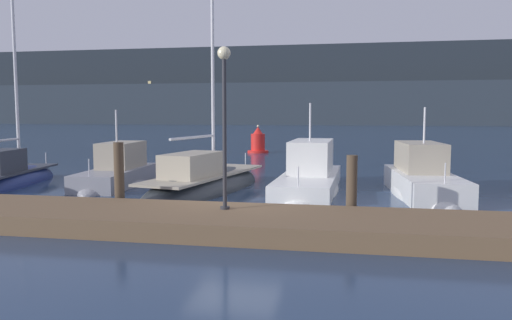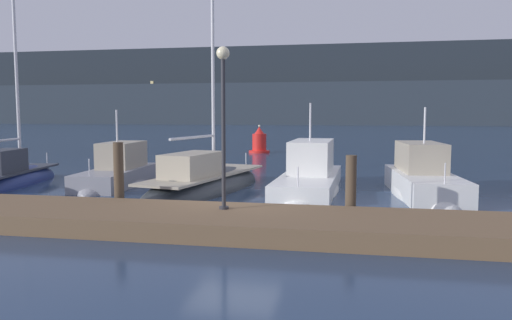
{
  "view_description": "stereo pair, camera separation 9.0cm",
  "coord_description": "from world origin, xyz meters",
  "px_view_note": "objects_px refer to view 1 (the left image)",
  "views": [
    {
      "loc": [
        3.18,
        -13.47,
        2.82
      ],
      "look_at": [
        0.0,
        3.3,
        1.2
      ],
      "focal_mm": 35.0,
      "sensor_mm": 36.0,
      "label": 1
    },
    {
      "loc": [
        3.26,
        -13.45,
        2.82
      ],
      "look_at": [
        0.0,
        3.3,
        1.2
      ],
      "focal_mm": 35.0,
      "sensor_mm": 36.0,
      "label": 2
    }
  ],
  "objects_px": {
    "sailboat_berth_1": "(13,181)",
    "motorboat_berth_5": "(423,187)",
    "channel_buoy": "(258,142)",
    "sailboat_berth_3": "(205,188)",
    "motorboat_berth_2": "(117,178)",
    "motorboat_berth_4": "(310,181)",
    "dock_lamppost": "(224,101)"
  },
  "relations": [
    {
      "from": "sailboat_berth_3",
      "to": "sailboat_berth_1",
      "type": "bearing_deg",
      "value": 179.1
    },
    {
      "from": "sailboat_berth_1",
      "to": "motorboat_berth_5",
      "type": "distance_m",
      "value": 15.39
    },
    {
      "from": "motorboat_berth_4",
      "to": "dock_lamppost",
      "type": "height_order",
      "value": "dock_lamppost"
    },
    {
      "from": "motorboat_berth_2",
      "to": "motorboat_berth_4",
      "type": "distance_m",
      "value": 7.48
    },
    {
      "from": "sailboat_berth_3",
      "to": "motorboat_berth_4",
      "type": "bearing_deg",
      "value": 16.41
    },
    {
      "from": "channel_buoy",
      "to": "sailboat_berth_3",
      "type": "bearing_deg",
      "value": -85.76
    },
    {
      "from": "sailboat_berth_3",
      "to": "motorboat_berth_5",
      "type": "height_order",
      "value": "sailboat_berth_3"
    },
    {
      "from": "motorboat_berth_5",
      "to": "channel_buoy",
      "type": "bearing_deg",
      "value": 117.68
    },
    {
      "from": "motorboat_berth_2",
      "to": "dock_lamppost",
      "type": "distance_m",
      "value": 8.98
    },
    {
      "from": "motorboat_berth_4",
      "to": "channel_buoy",
      "type": "bearing_deg",
      "value": 106.83
    },
    {
      "from": "motorboat_berth_5",
      "to": "dock_lamppost",
      "type": "xyz_separation_m",
      "value": [
        -5.48,
        -5.85,
        2.82
      ]
    },
    {
      "from": "sailboat_berth_3",
      "to": "motorboat_berth_4",
      "type": "relative_size",
      "value": 1.39
    },
    {
      "from": "dock_lamppost",
      "to": "channel_buoy",
      "type": "bearing_deg",
      "value": 98.47
    },
    {
      "from": "motorboat_berth_5",
      "to": "channel_buoy",
      "type": "height_order",
      "value": "motorboat_berth_5"
    },
    {
      "from": "motorboat_berth_5",
      "to": "channel_buoy",
      "type": "relative_size",
      "value": 3.19
    },
    {
      "from": "sailboat_berth_3",
      "to": "dock_lamppost",
      "type": "distance_m",
      "value": 6.39
    },
    {
      "from": "motorboat_berth_4",
      "to": "motorboat_berth_2",
      "type": "bearing_deg",
      "value": -178.62
    },
    {
      "from": "motorboat_berth_2",
      "to": "sailboat_berth_3",
      "type": "bearing_deg",
      "value": -13.33
    },
    {
      "from": "motorboat_berth_2",
      "to": "motorboat_berth_4",
      "type": "height_order",
      "value": "motorboat_berth_4"
    },
    {
      "from": "channel_buoy",
      "to": "dock_lamppost",
      "type": "height_order",
      "value": "dock_lamppost"
    },
    {
      "from": "dock_lamppost",
      "to": "motorboat_berth_5",
      "type": "bearing_deg",
      "value": 46.83
    },
    {
      "from": "sailboat_berth_1",
      "to": "sailboat_berth_3",
      "type": "relative_size",
      "value": 0.86
    },
    {
      "from": "channel_buoy",
      "to": "dock_lamppost",
      "type": "distance_m",
      "value": 23.13
    },
    {
      "from": "sailboat_berth_1",
      "to": "motorboat_berth_2",
      "type": "xyz_separation_m",
      "value": [
        4.01,
        0.78,
        0.12
      ]
    },
    {
      "from": "sailboat_berth_3",
      "to": "channel_buoy",
      "type": "xyz_separation_m",
      "value": [
        -1.3,
        17.51,
        0.6
      ]
    },
    {
      "from": "motorboat_berth_5",
      "to": "channel_buoy",
      "type": "distance_m",
      "value": 19.11
    },
    {
      "from": "motorboat_berth_2",
      "to": "channel_buoy",
      "type": "relative_size",
      "value": 2.84
    },
    {
      "from": "sailboat_berth_1",
      "to": "channel_buoy",
      "type": "relative_size",
      "value": 4.52
    },
    {
      "from": "sailboat_berth_3",
      "to": "channel_buoy",
      "type": "relative_size",
      "value": 5.25
    },
    {
      "from": "motorboat_berth_2",
      "to": "dock_lamppost",
      "type": "relative_size",
      "value": 1.41
    },
    {
      "from": "sailboat_berth_1",
      "to": "motorboat_berth_5",
      "type": "bearing_deg",
      "value": 1.74
    },
    {
      "from": "motorboat_berth_4",
      "to": "channel_buoy",
      "type": "relative_size",
      "value": 3.77
    }
  ]
}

